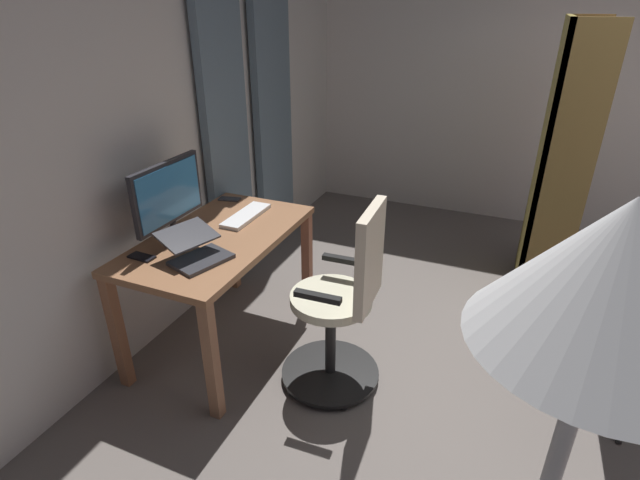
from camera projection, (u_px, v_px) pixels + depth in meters
name	position (u px, v px, depth m)	size (l,w,h in m)	color
back_room_partition	(163.00, 115.00, 2.91)	(5.08, 0.10, 2.69)	silver
curtain_left_panel	(272.00, 101.00, 3.89)	(0.54, 0.06, 2.48)	slate
curtain_right_panel	(225.00, 118.00, 3.32)	(0.49, 0.06, 2.48)	slate
desk	(220.00, 251.00, 2.84)	(1.23, 0.69, 0.74)	#946240
office_chair	(343.00, 307.00, 2.55)	(0.56, 0.56, 1.09)	black
computer_monitor	(169.00, 196.00, 2.68)	(0.54, 0.18, 0.44)	#232328
computer_keyboard	(246.00, 216.00, 3.02)	(0.41, 0.13, 0.02)	white
laptop	(196.00, 251.00, 2.51)	(0.37, 0.38, 0.15)	#333338
cell_phone_by_monitor	(142.00, 257.00, 2.54)	(0.07, 0.14, 0.01)	black
cell_phone_face_up	(230.00, 199.00, 3.30)	(0.07, 0.14, 0.01)	#333338
bookshelf	(552.00, 166.00, 3.30)	(0.83, 0.30, 1.89)	brown
floor_lamp	(588.00, 360.00, 0.68)	(0.36, 0.36, 1.75)	black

